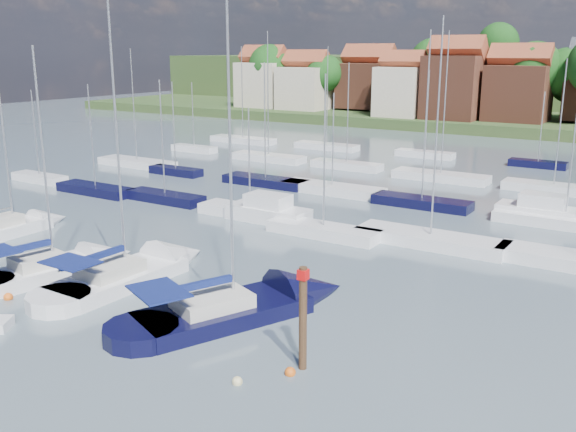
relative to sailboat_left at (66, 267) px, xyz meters
The scene contains 12 objects.
ground 38.19m from the sailboat_left, 76.35° to the left, with size 260.00×260.00×0.00m, color #495763.
sailboat_left is the anchor object (origin of this frame).
sailboat_centre 4.97m from the sailboat_left, 23.46° to the left, with size 3.78×13.25×17.82m.
sailboat_navy 13.75m from the sailboat_left, ahead, with size 8.95×14.30×19.24m.
sailboat_far 11.40m from the sailboat_left, 157.89° to the left, with size 2.74×9.60×12.75m.
timber_piling 19.25m from the sailboat_left, ahead, with size 0.40×0.40×6.93m.
buoy_c 4.82m from the sailboat_left, 78.73° to the right, with size 0.53×0.53×0.53m, color #D85914.
buoy_d 12.38m from the sailboat_left, 21.06° to the right, with size 0.44×0.44×0.44m, color #D85914.
buoy_e 15.55m from the sailboat_left, 14.54° to the left, with size 0.48×0.48×0.48m, color #D85914.
buoy_f 18.23m from the sailboat_left, 17.14° to the right, with size 0.45×0.45×0.45m, color beige.
buoy_g 19.19m from the sailboat_left, 10.56° to the right, with size 0.49×0.49×0.49m, color #D85914.
marina_field 34.06m from the sailboat_left, 71.29° to the left, with size 79.62×41.41×15.93m.
Camera 1 is at (23.16, -21.72, 13.52)m, focal length 40.00 mm.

